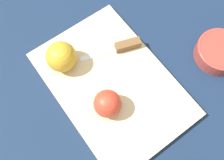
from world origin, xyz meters
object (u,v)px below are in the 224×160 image
Objects in this scene: apple_half_left at (107,104)px; apple_half_right at (61,57)px; bowl at (219,52)px; knife at (125,46)px.

apple_half_left is 0.17m from apple_half_right.
bowl is at bearing -143.05° from apple_half_left.
apple_half_right reaches higher than apple_half_left.
knife is at bearing -95.51° from apple_half_left.
bowl is (-0.17, -0.20, -0.00)m from knife.
knife is (-0.06, -0.16, -0.03)m from apple_half_right.
apple_half_right is (0.17, 0.02, 0.01)m from apple_half_left.
apple_half_right reaches higher than bowl.
apple_half_right is 0.62× the size of bowl.
apple_half_right is at bearing -0.82° from knife.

